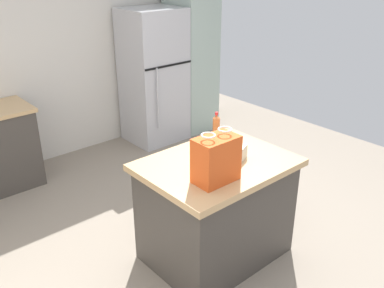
# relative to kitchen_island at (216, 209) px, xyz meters

# --- Properties ---
(ground) EXTENTS (6.48, 6.48, 0.00)m
(ground) POSITION_rel_kitchen_island_xyz_m (-0.01, 0.06, -0.45)
(ground) COLOR gray
(back_wall) EXTENTS (5.39, 0.13, 2.75)m
(back_wall) POSITION_rel_kitchen_island_xyz_m (-0.03, 2.76, 0.93)
(back_wall) COLOR silver
(back_wall) RESTS_ON ground
(kitchen_island) EXTENTS (1.16, 0.89, 0.89)m
(kitchen_island) POSITION_rel_kitchen_island_xyz_m (0.00, 0.00, 0.00)
(kitchen_island) COLOR #423D38
(kitchen_island) RESTS_ON ground
(refrigerator) EXTENTS (0.74, 0.68, 1.76)m
(refrigerator) POSITION_rel_kitchen_island_xyz_m (1.12, 2.35, 0.43)
(refrigerator) COLOR #B7B7BC
(refrigerator) RESTS_ON ground
(tall_cabinet) EXTENTS (0.54, 0.61, 2.21)m
(tall_cabinet) POSITION_rel_kitchen_island_xyz_m (1.77, 2.36, 0.66)
(tall_cabinet) COLOR #9EB2A8
(tall_cabinet) RESTS_ON ground
(shopping_bag) EXTENTS (0.32, 0.20, 0.38)m
(shopping_bag) POSITION_rel_kitchen_island_xyz_m (-0.22, -0.21, 0.61)
(shopping_bag) COLOR #DB511E
(shopping_bag) RESTS_ON kitchen_island
(small_box) EXTENTS (0.16, 0.13, 0.11)m
(small_box) POSITION_rel_kitchen_island_xyz_m (0.16, -0.08, 0.49)
(small_box) COLOR beige
(small_box) RESTS_ON kitchen_island
(bottle) EXTENTS (0.06, 0.06, 0.23)m
(bottle) POSITION_rel_kitchen_island_xyz_m (0.33, 0.36, 0.54)
(bottle) COLOR #C66633
(bottle) RESTS_ON kitchen_island
(ear_defenders) EXTENTS (0.21, 0.21, 0.06)m
(ear_defenders) POSITION_rel_kitchen_island_xyz_m (0.19, 0.25, 0.46)
(ear_defenders) COLOR black
(ear_defenders) RESTS_ON kitchen_island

